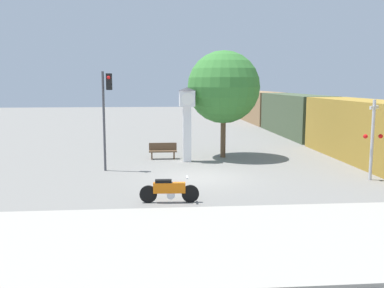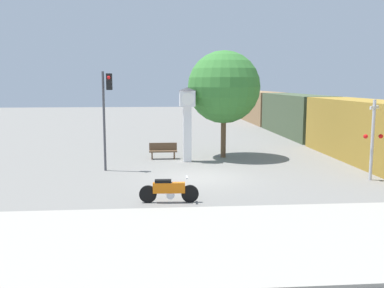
{
  "view_description": "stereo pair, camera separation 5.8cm",
  "coord_description": "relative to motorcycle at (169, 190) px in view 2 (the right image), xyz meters",
  "views": [
    {
      "loc": [
        -2.08,
        -19.27,
        4.34
      ],
      "look_at": [
        -0.38,
        0.3,
        1.54
      ],
      "focal_mm": 40.0,
      "sensor_mm": 36.0,
      "label": 1
    },
    {
      "loc": [
        -2.02,
        -19.27,
        4.34
      ],
      "look_at": [
        -0.38,
        0.3,
        1.54
      ],
      "focal_mm": 40.0,
      "sensor_mm": 36.0,
      "label": 2
    }
  ],
  "objects": [
    {
      "name": "sidewalk_strip",
      "position": [
        1.59,
        -4.0,
        -0.41
      ],
      "size": [
        36.0,
        6.0,
        0.1
      ],
      "color": "#9E998E",
      "rests_on": "ground_plane"
    },
    {
      "name": "motorcycle",
      "position": [
        0.0,
        0.0,
        0.0
      ],
      "size": [
        2.18,
        0.47,
        0.96
      ],
      "rotation": [
        0.0,
        0.0,
        -0.04
      ],
      "color": "black",
      "rests_on": "ground_plane"
    },
    {
      "name": "freight_train",
      "position": [
        11.3,
        26.1,
        1.24
      ],
      "size": [
        2.8,
        49.05,
        3.4
      ],
      "color": "olive",
      "rests_on": "ground_plane"
    },
    {
      "name": "traffic_light",
      "position": [
        -2.86,
        6.05,
        2.88
      ],
      "size": [
        0.5,
        0.35,
        4.91
      ],
      "color": "#47474C",
      "rests_on": "ground_plane"
    },
    {
      "name": "street_tree",
      "position": [
        3.49,
        9.42,
        3.64
      ],
      "size": [
        4.19,
        4.19,
        6.21
      ],
      "color": "brown",
      "rests_on": "ground_plane"
    },
    {
      "name": "clock_tower",
      "position": [
        1.28,
        8.25,
        2.27
      ],
      "size": [
        1.0,
        1.0,
        4.12
      ],
      "color": "white",
      "rests_on": "ground_plane"
    },
    {
      "name": "ground_plane",
      "position": [
        1.59,
        4.03,
        -0.46
      ],
      "size": [
        120.0,
        120.0,
        0.0
      ],
      "primitive_type": "plane",
      "color": "slate"
    },
    {
      "name": "bench",
      "position": [
        -0.05,
        9.19,
        0.03
      ],
      "size": [
        1.6,
        0.44,
        0.92
      ],
      "color": "brown",
      "rests_on": "ground_plane"
    },
    {
      "name": "railroad_crossing_signal",
      "position": [
        9.19,
        2.91,
        1.52
      ],
      "size": [
        0.9,
        0.82,
        3.63
      ],
      "color": "#B7B7BC",
      "rests_on": "ground_plane"
    }
  ]
}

